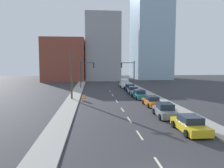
{
  "coord_description": "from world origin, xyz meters",
  "views": [
    {
      "loc": [
        -3.92,
        -9.79,
        5.89
      ],
      "look_at": [
        -0.22,
        29.75,
        2.2
      ],
      "focal_mm": 35.0,
      "sensor_mm": 36.0,
      "label": 1
    }
  ],
  "objects_px": {
    "traffic_signal_right": "(130,71)",
    "sedan_silver": "(133,91)",
    "sedan_gray": "(165,111)",
    "sedan_blue": "(129,87)",
    "box_truck_white": "(124,83)",
    "utility_pole_left_mid": "(71,74)",
    "traffic_barrel": "(84,98)",
    "sedan_orange": "(152,101)",
    "sedan_teal": "(139,94)",
    "sedan_yellow": "(190,124)",
    "traffic_signal_left": "(84,71)"
  },
  "relations": [
    {
      "from": "traffic_signal_right",
      "to": "sedan_silver",
      "type": "xyz_separation_m",
      "value": [
        -1.52,
        -11.42,
        -3.47
      ]
    },
    {
      "from": "sedan_gray",
      "to": "sedan_blue",
      "type": "relative_size",
      "value": 0.96
    },
    {
      "from": "sedan_blue",
      "to": "box_truck_white",
      "type": "bearing_deg",
      "value": 92.2
    },
    {
      "from": "utility_pole_left_mid",
      "to": "traffic_barrel",
      "type": "bearing_deg",
      "value": -39.62
    },
    {
      "from": "sedan_silver",
      "to": "sedan_orange",
      "type": "bearing_deg",
      "value": -88.26
    },
    {
      "from": "sedan_blue",
      "to": "box_truck_white",
      "type": "height_order",
      "value": "box_truck_white"
    },
    {
      "from": "utility_pole_left_mid",
      "to": "sedan_teal",
      "type": "bearing_deg",
      "value": 0.48
    },
    {
      "from": "sedan_yellow",
      "to": "sedan_orange",
      "type": "height_order",
      "value": "sedan_yellow"
    },
    {
      "from": "traffic_barrel",
      "to": "sedan_blue",
      "type": "height_order",
      "value": "sedan_blue"
    },
    {
      "from": "sedan_gray",
      "to": "sedan_teal",
      "type": "distance_m",
      "value": 12.89
    },
    {
      "from": "utility_pole_left_mid",
      "to": "sedan_orange",
      "type": "relative_size",
      "value": 1.71
    },
    {
      "from": "sedan_yellow",
      "to": "sedan_teal",
      "type": "bearing_deg",
      "value": 91.09
    },
    {
      "from": "sedan_orange",
      "to": "sedan_blue",
      "type": "distance_m",
      "value": 17.69
    },
    {
      "from": "traffic_signal_right",
      "to": "sedan_teal",
      "type": "height_order",
      "value": "traffic_signal_right"
    },
    {
      "from": "traffic_signal_right",
      "to": "sedan_teal",
      "type": "distance_m",
      "value": 17.31
    },
    {
      "from": "sedan_orange",
      "to": "sedan_blue",
      "type": "height_order",
      "value": "sedan_blue"
    },
    {
      "from": "sedan_gray",
      "to": "sedan_yellow",
      "type": "bearing_deg",
      "value": -82.94
    },
    {
      "from": "utility_pole_left_mid",
      "to": "sedan_orange",
      "type": "distance_m",
      "value": 13.78
    },
    {
      "from": "traffic_barrel",
      "to": "sedan_teal",
      "type": "relative_size",
      "value": 0.2
    },
    {
      "from": "sedan_orange",
      "to": "sedan_silver",
      "type": "bearing_deg",
      "value": 90.66
    },
    {
      "from": "utility_pole_left_mid",
      "to": "sedan_yellow",
      "type": "bearing_deg",
      "value": -57.22
    },
    {
      "from": "traffic_signal_left",
      "to": "traffic_signal_right",
      "type": "bearing_deg",
      "value": 0.0
    },
    {
      "from": "traffic_signal_right",
      "to": "sedan_orange",
      "type": "bearing_deg",
      "value": -92.78
    },
    {
      "from": "utility_pole_left_mid",
      "to": "sedan_teal",
      "type": "distance_m",
      "value": 11.86
    },
    {
      "from": "sedan_yellow",
      "to": "sedan_gray",
      "type": "xyz_separation_m",
      "value": [
        -0.37,
        5.46,
        0.05
      ]
    },
    {
      "from": "sedan_yellow",
      "to": "box_truck_white",
      "type": "bearing_deg",
      "value": 90.26
    },
    {
      "from": "traffic_signal_left",
      "to": "sedan_gray",
      "type": "distance_m",
      "value": 31.57
    },
    {
      "from": "box_truck_white",
      "to": "sedan_teal",
      "type": "bearing_deg",
      "value": -89.0
    },
    {
      "from": "utility_pole_left_mid",
      "to": "sedan_blue",
      "type": "height_order",
      "value": "utility_pole_left_mid"
    },
    {
      "from": "sedan_gray",
      "to": "sedan_blue",
      "type": "xyz_separation_m",
      "value": [
        0.18,
        24.09,
        -0.03
      ]
    },
    {
      "from": "sedan_yellow",
      "to": "sedan_orange",
      "type": "bearing_deg",
      "value": 90.11
    },
    {
      "from": "sedan_gray",
      "to": "box_truck_white",
      "type": "relative_size",
      "value": 0.73
    },
    {
      "from": "utility_pole_left_mid",
      "to": "sedan_orange",
      "type": "xyz_separation_m",
      "value": [
        11.69,
        -6.39,
        -3.53
      ]
    },
    {
      "from": "traffic_signal_right",
      "to": "utility_pole_left_mid",
      "type": "bearing_deg",
      "value": -127.04
    },
    {
      "from": "traffic_signal_right",
      "to": "sedan_yellow",
      "type": "bearing_deg",
      "value": -91.74
    },
    {
      "from": "sedan_orange",
      "to": "traffic_signal_left",
      "type": "bearing_deg",
      "value": 112.28
    },
    {
      "from": "sedan_orange",
      "to": "sedan_silver",
      "type": "relative_size",
      "value": 1.02
    },
    {
      "from": "traffic_signal_right",
      "to": "sedan_orange",
      "type": "distance_m",
      "value": 23.67
    },
    {
      "from": "sedan_gray",
      "to": "box_truck_white",
      "type": "height_order",
      "value": "box_truck_white"
    },
    {
      "from": "sedan_teal",
      "to": "sedan_blue",
      "type": "height_order",
      "value": "sedan_teal"
    },
    {
      "from": "sedan_gray",
      "to": "traffic_signal_left",
      "type": "bearing_deg",
      "value": 111.52
    },
    {
      "from": "traffic_signal_right",
      "to": "sedan_gray",
      "type": "xyz_separation_m",
      "value": [
        -1.44,
        -29.79,
        -3.45
      ]
    },
    {
      "from": "sedan_gray",
      "to": "sedan_orange",
      "type": "bearing_deg",
      "value": 90.52
    },
    {
      "from": "sedan_blue",
      "to": "traffic_signal_right",
      "type": "bearing_deg",
      "value": 78.87
    },
    {
      "from": "sedan_blue",
      "to": "traffic_barrel",
      "type": "bearing_deg",
      "value": -124.98
    },
    {
      "from": "sedan_yellow",
      "to": "sedan_blue",
      "type": "height_order",
      "value": "sedan_blue"
    },
    {
      "from": "traffic_signal_left",
      "to": "utility_pole_left_mid",
      "type": "height_order",
      "value": "utility_pole_left_mid"
    },
    {
      "from": "sedan_gray",
      "to": "sedan_silver",
      "type": "bearing_deg",
      "value": 93.49
    },
    {
      "from": "sedan_orange",
      "to": "sedan_blue",
      "type": "bearing_deg",
      "value": 89.21
    },
    {
      "from": "sedan_silver",
      "to": "box_truck_white",
      "type": "bearing_deg",
      "value": 89.19
    }
  ]
}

